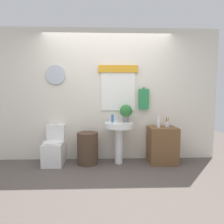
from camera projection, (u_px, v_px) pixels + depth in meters
The scene contains 11 objects.
ground_plane at pixel (108, 184), 2.72m from camera, with size 8.00×8.00×0.00m, color #564C47.
back_wall at pixel (108, 95), 3.75m from camera, with size 4.40×0.18×2.60m.
toilet at pixel (55, 148), 3.54m from camera, with size 0.38×0.51×0.75m.
laundry_hamper at pixel (88, 148), 3.53m from camera, with size 0.39×0.39×0.60m, color #4C3828.
pedestal_sink at pixel (119, 132), 3.52m from camera, with size 0.54×0.54×0.79m.
faucet at pixel (118, 119), 3.62m from camera, with size 0.03×0.03×0.10m, color silver.
wooden_cabinet at pixel (162, 145), 3.57m from camera, with size 0.52×0.44×0.69m, color brown.
soap_bottle at pixel (112, 118), 3.55m from camera, with size 0.05×0.05×0.14m, color #2D6BB7.
potted_plant at pixel (126, 112), 3.55m from camera, with size 0.24×0.24×0.33m.
lotion_bottle at pixel (159, 122), 3.49m from camera, with size 0.05×0.05×0.21m, color white.
toothbrush_cup at pixel (167, 124), 3.56m from camera, with size 0.08×0.08×0.19m.
Camera 1 is at (-0.03, -2.62, 1.30)m, focal length 29.85 mm.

